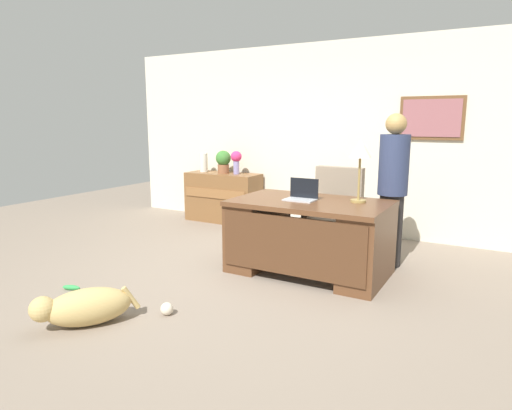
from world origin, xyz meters
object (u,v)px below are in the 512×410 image
Objects in this scene: person_standing at (392,189)px; dog_toy_ball at (167,309)px; armchair at (334,214)px; desk_lamp at (360,153)px; vase_with_flowers at (236,159)px; potted_plant at (223,161)px; laptop at (302,195)px; credenza at (223,197)px; desk at (309,235)px; vase_empty at (204,163)px; dog_lying at (84,307)px; dog_toy_bone at (71,288)px.

person_standing is 2.73m from dog_toy_ball.
armchair is 1.18m from desk_lamp.
vase_with_flowers and potted_plant have the same top height.
desk_lamp reaches higher than laptop.
vase_with_flowers reaches higher than credenza.
desk reaches higher than credenza.
credenza is 3.34× the size of vase_with_flowers.
vase_empty is at bearing 147.41° from desk.
dog_lying is 2.94m from desk_lamp.
credenza is at bearing -0.21° from vase_empty.
vase_with_flowers reaches higher than dog_toy_ball.
armchair is 2.88× the size of vase_with_flowers.
credenza is 0.72× the size of person_standing.
laptop is at bearing 163.73° from desk.
credenza is at bearing 143.16° from desk.
desk_lamp is 3.35m from vase_empty.
armchair is 2.09m from vase_with_flowers.
laptop is 2.43m from vase_with_flowers.
armchair is at bearing -21.34° from vase_with_flowers.
desk is 2.72m from credenza.
person_standing is 3.32m from dog_lying.
dog_toy_ball is 0.59× the size of dog_toy_bone.
dog_toy_ball is (1.94, -3.20, -0.88)m from vase_empty.
desk_lamp is at bearing -28.43° from credenza.
armchair reaches higher than dog_toy_ball.
person_standing reaches higher than vase_with_flowers.
armchair reaches higher than credenza.
dog_toy_bone is (-1.17, -0.03, -0.03)m from dog_toy_ball.
vase_with_flowers is at bearing 158.66° from armchair.
person_standing is 2.33× the size of dog_lying.
person_standing is at bearing 64.17° from desk_lamp.
potted_plant is (-2.62, 1.43, -0.31)m from desk_lamp.
person_standing reaches higher than dog_lying.
credenza is 11.15× the size of dog_toy_ball.
laptop is at bearing -162.54° from desk_lamp.
desk_lamp is 3.51× the size of dog_toy_bone.
credenza is at bearing -179.69° from vase_with_flowers.
person_standing is at bearing 57.37° from dog_lying.
laptop is at bearing 43.92° from dog_toy_bone.
vase_empty reaches higher than laptop.
potted_plant is 1.98× the size of dog_toy_bone.
desk_lamp is at bearing -115.83° from person_standing.
laptop is 2.48m from dog_toy_bone.
desk is 14.92× the size of dog_toy_ball.
person_standing reaches higher than vase_empty.
potted_plant is at bearing 96.69° from dog_toy_bone.
vase_with_flowers is 3.59m from dog_toy_ball.
armchair is 0.86m from person_standing.
vase_with_flowers is (-1.82, 1.60, 0.17)m from laptop.
desk_lamp is at bearing -30.92° from vase_with_flowers.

